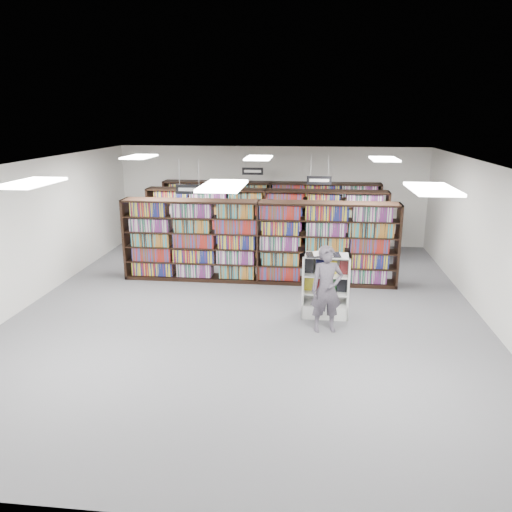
# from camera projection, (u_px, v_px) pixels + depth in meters

# --- Properties ---
(floor) EXTENTS (12.00, 12.00, 0.00)m
(floor) POSITION_uv_depth(u_px,v_px,m) (249.00, 309.00, 11.09)
(floor) COLOR #4C4C51
(floor) RESTS_ON ground
(ceiling) EXTENTS (10.00, 12.00, 0.10)m
(ceiling) POSITION_uv_depth(u_px,v_px,m) (248.00, 164.00, 10.21)
(ceiling) COLOR silver
(ceiling) RESTS_ON wall_back
(wall_back) EXTENTS (10.00, 0.10, 3.20)m
(wall_back) POSITION_uv_depth(u_px,v_px,m) (271.00, 196.00, 16.39)
(wall_back) COLOR silver
(wall_back) RESTS_ON ground
(wall_front) EXTENTS (10.00, 0.10, 3.20)m
(wall_front) POSITION_uv_depth(u_px,v_px,m) (173.00, 385.00, 4.91)
(wall_front) COLOR silver
(wall_front) RESTS_ON ground
(wall_left) EXTENTS (0.10, 12.00, 3.20)m
(wall_left) POSITION_uv_depth(u_px,v_px,m) (28.00, 234.00, 11.18)
(wall_left) COLOR silver
(wall_left) RESTS_ON ground
(wall_right) EXTENTS (0.10, 12.00, 3.20)m
(wall_right) POSITION_uv_depth(u_px,v_px,m) (493.00, 246.00, 10.12)
(wall_right) COLOR silver
(wall_right) RESTS_ON ground
(bookshelf_row_near) EXTENTS (7.00, 0.60, 2.10)m
(bookshelf_row_near) POSITION_uv_depth(u_px,v_px,m) (258.00, 242.00, 12.71)
(bookshelf_row_near) COLOR black
(bookshelf_row_near) RESTS_ON floor
(bookshelf_row_mid) EXTENTS (7.00, 0.60, 2.10)m
(bookshelf_row_mid) POSITION_uv_depth(u_px,v_px,m) (266.00, 225.00, 14.62)
(bookshelf_row_mid) COLOR black
(bookshelf_row_mid) RESTS_ON floor
(bookshelf_row_far) EXTENTS (7.00, 0.60, 2.10)m
(bookshelf_row_far) POSITION_uv_depth(u_px,v_px,m) (270.00, 214.00, 16.25)
(bookshelf_row_far) COLOR black
(bookshelf_row_far) RESTS_ON floor
(aisle_sign_left) EXTENTS (0.65, 0.02, 0.80)m
(aisle_sign_left) POSITION_uv_depth(u_px,v_px,m) (189.00, 189.00, 11.51)
(aisle_sign_left) COLOR #B2B2B7
(aisle_sign_left) RESTS_ON ceiling
(aisle_sign_right) EXTENTS (0.65, 0.02, 0.80)m
(aisle_sign_right) POSITION_uv_depth(u_px,v_px,m) (319.00, 180.00, 13.10)
(aisle_sign_right) COLOR #B2B2B7
(aisle_sign_right) RESTS_ON ceiling
(aisle_sign_center) EXTENTS (0.65, 0.02, 0.80)m
(aisle_sign_center) POSITION_uv_depth(u_px,v_px,m) (253.00, 171.00, 15.23)
(aisle_sign_center) COLOR #B2B2B7
(aisle_sign_center) RESTS_ON ceiling
(troffer_front_left) EXTENTS (0.60, 1.20, 0.04)m
(troffer_front_left) POSITION_uv_depth(u_px,v_px,m) (31.00, 183.00, 7.67)
(troffer_front_left) COLOR white
(troffer_front_left) RESTS_ON ceiling
(troffer_front_center) EXTENTS (0.60, 1.20, 0.04)m
(troffer_front_center) POSITION_uv_depth(u_px,v_px,m) (223.00, 186.00, 7.35)
(troffer_front_center) COLOR white
(troffer_front_center) RESTS_ON ceiling
(troffer_front_right) EXTENTS (0.60, 1.20, 0.04)m
(troffer_front_right) POSITION_uv_depth(u_px,v_px,m) (432.00, 189.00, 7.04)
(troffer_front_right) COLOR white
(troffer_front_right) RESTS_ON ceiling
(troffer_back_left) EXTENTS (0.60, 1.20, 0.04)m
(troffer_back_left) POSITION_uv_depth(u_px,v_px,m) (139.00, 157.00, 12.45)
(troffer_back_left) COLOR white
(troffer_back_left) RESTS_ON ceiling
(troffer_back_center) EXTENTS (0.60, 1.20, 0.04)m
(troffer_back_center) POSITION_uv_depth(u_px,v_px,m) (259.00, 158.00, 12.14)
(troffer_back_center) COLOR white
(troffer_back_center) RESTS_ON ceiling
(troffer_back_right) EXTENTS (0.60, 1.20, 0.04)m
(troffer_back_right) POSITION_uv_depth(u_px,v_px,m) (384.00, 159.00, 11.82)
(troffer_back_right) COLOR white
(troffer_back_right) RESTS_ON ceiling
(endcap_display) EXTENTS (0.99, 0.52, 1.37)m
(endcap_display) POSITION_uv_depth(u_px,v_px,m) (325.00, 295.00, 10.64)
(endcap_display) COLOR silver
(endcap_display) RESTS_ON floor
(open_book) EXTENTS (0.74, 0.47, 0.13)m
(open_book) POSITION_uv_depth(u_px,v_px,m) (323.00, 254.00, 10.32)
(open_book) COLOR black
(open_book) RESTS_ON endcap_display
(shopper) EXTENTS (0.71, 0.54, 1.75)m
(shopper) POSITION_uv_depth(u_px,v_px,m) (327.00, 289.00, 9.78)
(shopper) COLOR #544E59
(shopper) RESTS_ON floor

